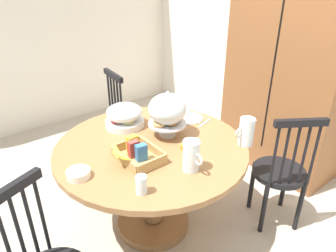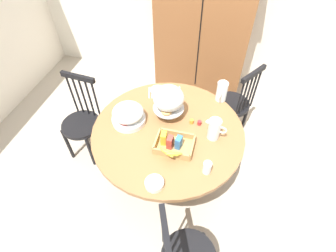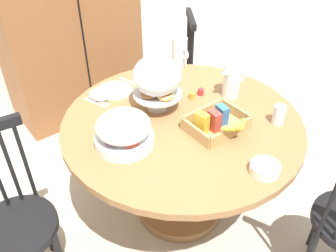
# 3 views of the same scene
# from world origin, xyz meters

# --- Properties ---
(ground_plane) EXTENTS (10.00, 10.00, 0.00)m
(ground_plane) POSITION_xyz_m (0.00, 0.00, 0.00)
(ground_plane) COLOR #A89E8E
(wooden_armoire) EXTENTS (1.18, 0.60, 1.96)m
(wooden_armoire) POSITION_xyz_m (-0.06, 1.50, 0.98)
(wooden_armoire) COLOR brown
(wooden_armoire) RESTS_ON ground_plane
(dining_table) EXTENTS (1.33, 1.33, 0.74)m
(dining_table) POSITION_xyz_m (-0.11, -0.06, 0.55)
(dining_table) COLOR olive
(dining_table) RESTS_ON ground_plane
(windsor_chair_by_cabinet) EXTENTS (0.46, 0.46, 0.97)m
(windsor_chair_by_cabinet) POSITION_xyz_m (0.44, 0.74, 0.45)
(windsor_chair_by_cabinet) COLOR black
(windsor_chair_by_cabinet) RESTS_ON ground_plane
(windsor_chair_facing_door) EXTENTS (0.40, 0.40, 0.97)m
(windsor_chair_facing_door) POSITION_xyz_m (-1.07, 0.06, 0.45)
(windsor_chair_facing_door) COLOR black
(windsor_chair_facing_door) RESTS_ON ground_plane
(pastry_stand_with_dome) EXTENTS (0.28, 0.28, 0.34)m
(pastry_stand_with_dome) POSITION_xyz_m (-0.15, 0.12, 0.94)
(pastry_stand_with_dome) COLOR silver
(pastry_stand_with_dome) RESTS_ON dining_table
(fruit_platter_covered) EXTENTS (0.30, 0.30, 0.18)m
(fruit_platter_covered) POSITION_xyz_m (-0.48, -0.04, 0.83)
(fruit_platter_covered) COLOR silver
(fruit_platter_covered) RESTS_ON dining_table
(orange_juice_pitcher) EXTENTS (0.19, 0.10, 0.20)m
(orange_juice_pitcher) POSITION_xyz_m (0.28, -0.04, 0.83)
(orange_juice_pitcher) COLOR silver
(orange_juice_pitcher) RESTS_ON dining_table
(milk_pitcher) EXTENTS (0.10, 0.19, 0.20)m
(milk_pitcher) POSITION_xyz_m (0.29, 0.46, 0.83)
(milk_pitcher) COLOR silver
(milk_pitcher) RESTS_ON dining_table
(cereal_basket) EXTENTS (0.32, 0.30, 0.12)m
(cereal_basket) POSITION_xyz_m (-0.02, -0.24, 0.78)
(cereal_basket) COLOR tan
(cereal_basket) RESTS_ON dining_table
(china_plate_large) EXTENTS (0.22, 0.22, 0.01)m
(china_plate_large) POSITION_xyz_m (-0.25, 0.43, 0.75)
(china_plate_large) COLOR white
(china_plate_large) RESTS_ON dining_table
(china_plate_small) EXTENTS (0.15, 0.15, 0.01)m
(china_plate_small) POSITION_xyz_m (-0.34, 0.43, 0.76)
(china_plate_small) COLOR white
(china_plate_small) RESTS_ON china_plate_large
(cereal_bowl) EXTENTS (0.14, 0.14, 0.04)m
(cereal_bowl) POSITION_xyz_m (-0.07, -0.61, 0.76)
(cereal_bowl) COLOR white
(cereal_bowl) RESTS_ON dining_table
(drinking_glass) EXTENTS (0.06, 0.06, 0.11)m
(drinking_glass) POSITION_xyz_m (0.28, -0.40, 0.80)
(drinking_glass) COLOR silver
(drinking_glass) RESTS_ON dining_table
(jam_jar_strawberry) EXTENTS (0.04, 0.04, 0.04)m
(jam_jar_strawberry) POSITION_xyz_m (0.14, 0.08, 0.76)
(jam_jar_strawberry) COLOR #B7282D
(jam_jar_strawberry) RESTS_ON dining_table
(jam_jar_apricot) EXTENTS (0.04, 0.04, 0.04)m
(jam_jar_apricot) POSITION_xyz_m (0.07, 0.08, 0.76)
(jam_jar_apricot) COLOR orange
(jam_jar_apricot) RESTS_ON dining_table
(table_knife) EXTENTS (0.06, 0.17, 0.01)m
(table_knife) POSITION_xyz_m (-0.39, 0.39, 0.74)
(table_knife) COLOR silver
(table_knife) RESTS_ON dining_table
(dinner_fork) EXTENTS (0.06, 0.17, 0.01)m
(dinner_fork) POSITION_xyz_m (-0.42, 0.38, 0.74)
(dinner_fork) COLOR silver
(dinner_fork) RESTS_ON dining_table
(soup_spoon) EXTENTS (0.06, 0.17, 0.01)m
(soup_spoon) POSITION_xyz_m (-0.12, 0.47, 0.74)
(soup_spoon) COLOR silver
(soup_spoon) RESTS_ON dining_table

